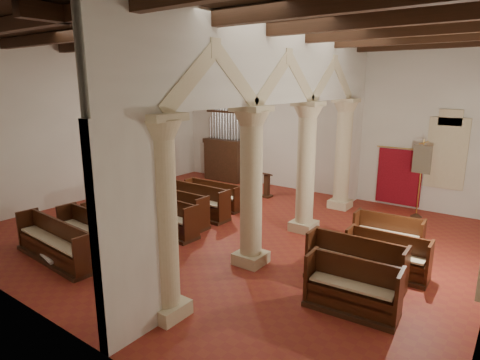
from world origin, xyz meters
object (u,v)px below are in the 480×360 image
object	(u,v)px
pipe_organ	(225,152)
nave_pew_0	(55,248)
processional_banner	(418,194)
lectern	(267,187)
aisle_pew_0	(352,294)

from	to	relation	value
pipe_organ	nave_pew_0	size ratio (longest dim) A/B	1.38
pipe_organ	processional_banner	bearing A→B (deg)	-2.84
processional_banner	nave_pew_0	bearing A→B (deg)	-117.14
lectern	nave_pew_0	bearing A→B (deg)	-95.24
aisle_pew_0	processional_banner	bearing A→B (deg)	88.97
pipe_organ	lectern	size ratio (longest dim) A/B	4.10
lectern	processional_banner	world-z (taller)	processional_banner
nave_pew_0	aisle_pew_0	xyz separation A→B (m)	(7.26, 2.23, 0.02)
nave_pew_0	aisle_pew_0	size ratio (longest dim) A/B	1.66
aisle_pew_0	nave_pew_0	bearing A→B (deg)	-166.76
pipe_organ	lectern	distance (m)	3.68
lectern	nave_pew_0	xyz separation A→B (m)	(-1.27, -8.48, -0.09)
processional_banner	nave_pew_0	distance (m)	11.71
pipe_organ	nave_pew_0	bearing A→B (deg)	-78.56
lectern	aisle_pew_0	distance (m)	8.66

